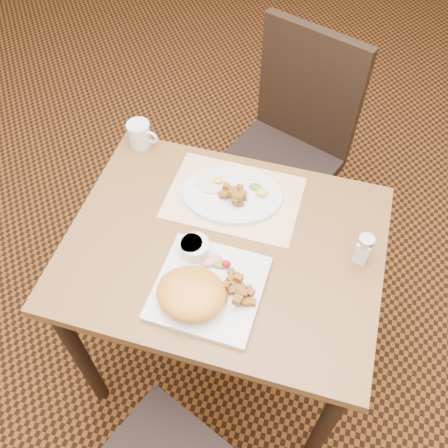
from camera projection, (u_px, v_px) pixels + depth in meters
The scene contains 15 objects.
ground at pixel (224, 349), 2.02m from camera, with size 8.00×8.00×0.00m, color black.
table at pixel (224, 264), 1.51m from camera, with size 0.90×0.70×0.75m.
chair_far at pixel (289, 141), 1.98m from camera, with size 0.54×0.55×0.97m.
placemat at pixel (234, 197), 1.53m from camera, with size 0.40×0.28×0.00m, color white.
plate_square at pixel (209, 288), 1.33m from camera, with size 0.28×0.28×0.02m, color silver.
plate_oval at pixel (232, 195), 1.52m from camera, with size 0.30×0.23×0.02m, color silver, non-canonical shape.
hollandaise_mound at pixel (191, 294), 1.27m from camera, with size 0.19×0.16×0.07m.
ramekin at pixel (195, 247), 1.37m from camera, with size 0.08×0.08×0.04m.
garnish_sq at pixel (217, 262), 1.36m from camera, with size 0.09×0.06×0.03m.
fried_egg at pixel (213, 181), 1.54m from camera, with size 0.10×0.10×0.02m.
garnish_ov at pixel (260, 190), 1.51m from camera, with size 0.07×0.05×0.02m.
salt_shaker at pixel (363, 249), 1.35m from camera, with size 0.05×0.05×0.10m.
coffee_mug at pixel (140, 134), 1.63m from camera, with size 0.11×0.08×0.09m.
home_fries_sq at pixel (239, 290), 1.30m from camera, with size 0.10×0.11×0.04m.
home_fries_ov at pixel (236, 195), 1.49m from camera, with size 0.09×0.08×0.04m.
Camera 1 is at (0.23, -0.78, 1.92)m, focal length 40.00 mm.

